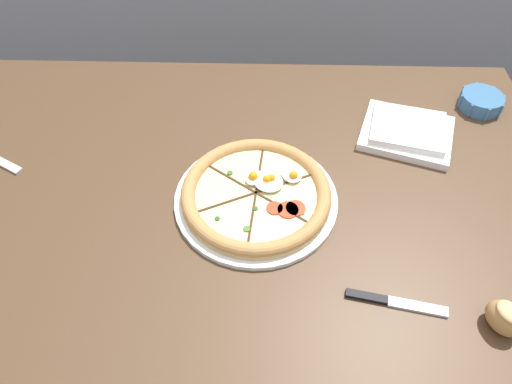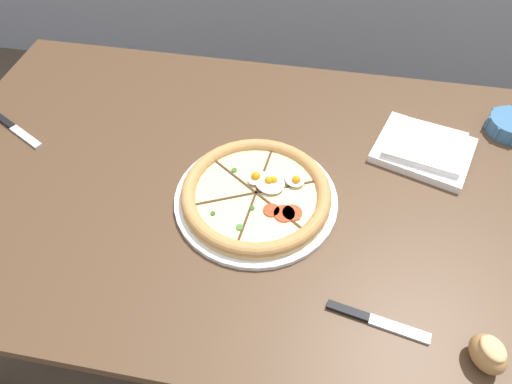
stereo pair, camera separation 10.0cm
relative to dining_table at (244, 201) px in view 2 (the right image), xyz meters
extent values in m
plane|color=brown|center=(0.00, 0.00, -0.64)|extent=(12.00, 12.00, 0.00)
cube|color=#513823|center=(0.00, 0.00, 0.07)|extent=(1.54, 0.95, 0.03)
cube|color=#513823|center=(-0.72, 0.43, -0.29)|extent=(0.06, 0.06, 0.69)
cube|color=#513823|center=(0.72, 0.43, -0.29)|extent=(0.06, 0.06, 0.69)
cylinder|color=white|center=(0.04, -0.06, 0.09)|extent=(0.37, 0.37, 0.01)
cylinder|color=tan|center=(0.04, -0.06, 0.10)|extent=(0.33, 0.33, 0.01)
cylinder|color=beige|center=(0.04, -0.06, 0.11)|extent=(0.28, 0.28, 0.00)
torus|color=tan|center=(0.04, -0.06, 0.11)|extent=(0.33, 0.33, 0.03)
cube|color=#472D19|center=(-0.02, -0.09, 0.11)|extent=(0.13, 0.06, 0.00)
cube|color=#472D19|center=(0.03, -0.13, 0.11)|extent=(0.02, 0.14, 0.00)
cube|color=#472D19|center=(0.10, -0.10, 0.11)|extent=(0.12, 0.09, 0.00)
cube|color=#472D19|center=(0.11, -0.03, 0.11)|extent=(0.13, 0.06, 0.00)
cube|color=#472D19|center=(0.05, 0.01, 0.11)|extent=(0.02, 0.14, 0.00)
cube|color=#472D19|center=(-0.02, -0.02, 0.11)|extent=(0.12, 0.09, 0.00)
cylinder|color=red|center=(0.11, -0.10, 0.11)|extent=(0.05, 0.05, 0.00)
cylinder|color=red|center=(0.13, -0.10, 0.11)|extent=(0.04, 0.04, 0.00)
cylinder|color=red|center=(0.08, -0.10, 0.11)|extent=(0.04, 0.04, 0.00)
ellipsoid|color=white|center=(0.07, -0.03, 0.12)|extent=(0.06, 0.06, 0.01)
sphere|color=orange|center=(0.06, -0.03, 0.12)|extent=(0.02, 0.02, 0.02)
ellipsoid|color=white|center=(0.12, -0.01, 0.12)|extent=(0.06, 0.07, 0.01)
sphere|color=orange|center=(0.12, -0.01, 0.12)|extent=(0.02, 0.02, 0.02)
ellipsoid|color=white|center=(0.04, -0.02, 0.12)|extent=(0.05, 0.06, 0.01)
sphere|color=orange|center=(0.03, -0.02, 0.12)|extent=(0.02, 0.02, 0.02)
ellipsoid|color=white|center=(0.07, -0.03, 0.12)|extent=(0.10, 0.10, 0.01)
sphere|color=orange|center=(0.07, -0.02, 0.12)|extent=(0.02, 0.02, 0.02)
cylinder|color=#386B23|center=(-0.02, 0.00, 0.11)|extent=(0.01, 0.01, 0.00)
cylinder|color=#2D5B1E|center=(0.04, -0.10, 0.11)|extent=(0.01, 0.01, 0.00)
cylinder|color=#477A2D|center=(0.10, -0.10, 0.11)|extent=(0.01, 0.01, 0.00)
cylinder|color=#477A2D|center=(0.02, -0.16, 0.11)|extent=(0.01, 0.01, 0.00)
cylinder|color=#477A2D|center=(0.14, -0.11, 0.11)|extent=(0.01, 0.01, 0.00)
cylinder|color=#2D5B1E|center=(-0.04, -0.13, 0.11)|extent=(0.01, 0.01, 0.00)
cylinder|color=teal|center=(0.64, 0.29, 0.10)|extent=(0.11, 0.11, 0.04)
cylinder|color=gold|center=(0.64, 0.29, 0.11)|extent=(0.09, 0.09, 0.02)
cylinder|color=teal|center=(0.64, 0.34, 0.10)|extent=(0.01, 0.01, 0.04)
cylinder|color=teal|center=(0.60, 0.33, 0.10)|extent=(0.01, 0.01, 0.04)
cylinder|color=teal|center=(0.58, 0.29, 0.10)|extent=(0.01, 0.01, 0.04)
cylinder|color=teal|center=(0.60, 0.25, 0.10)|extent=(0.01, 0.01, 0.04)
cube|color=white|center=(0.42, 0.17, 0.09)|extent=(0.27, 0.25, 0.02)
cube|color=white|center=(0.42, 0.17, 0.11)|extent=(0.21, 0.19, 0.02)
ellipsoid|color=#B27F47|center=(0.49, -0.34, 0.11)|extent=(0.08, 0.09, 0.06)
ellipsoid|color=#EAB775|center=(0.49, -0.34, 0.14)|extent=(0.06, 0.06, 0.02)
cube|color=silver|center=(-0.57, 0.04, 0.08)|extent=(0.11, 0.07, 0.01)
cube|color=black|center=(-0.66, 0.09, 0.09)|extent=(0.08, 0.05, 0.01)
cube|color=silver|center=(0.35, -0.31, 0.08)|extent=(0.11, 0.04, 0.01)
cube|color=black|center=(0.26, -0.29, 0.09)|extent=(0.08, 0.03, 0.01)
camera|label=1|loc=(0.06, -0.71, 0.88)|focal=32.00mm
camera|label=2|loc=(0.16, -0.70, 0.88)|focal=32.00mm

